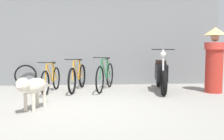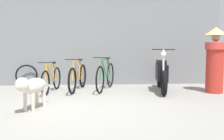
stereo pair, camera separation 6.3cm
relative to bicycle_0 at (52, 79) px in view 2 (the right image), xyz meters
name	(u,v)px [view 2 (the right image)]	position (x,y,z in m)	size (l,w,h in m)	color
ground_plane	(75,109)	(0.75, -1.88, -0.34)	(60.00, 60.00, 0.00)	gray
shop_wall_back	(82,42)	(0.75, 1.34, 0.99)	(8.63, 0.20, 2.65)	slate
bicycle_0	(52,79)	(0.00, 0.00, 0.00)	(0.46, 1.58, 0.81)	black
bicycle_1	(78,77)	(0.67, 0.22, 0.02)	(0.50, 1.73, 0.88)	black
bicycle_2	(106,76)	(1.43, 0.25, 0.04)	(0.62, 1.70, 0.92)	black
motorcycle	(162,75)	(2.91, -0.04, 0.11)	(0.58, 1.95, 1.14)	black
stray_dog	(32,87)	(-0.05, -1.90, 0.11)	(0.53, 1.13, 0.66)	beige
person_in_robes	(215,57)	(4.22, -0.33, 0.58)	(0.73, 0.73, 1.69)	#B72D23
spare_tire_left	(27,75)	(-0.92, 1.09, -0.01)	(0.64, 0.20, 0.65)	black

